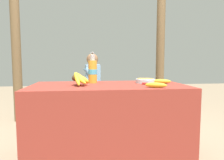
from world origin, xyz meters
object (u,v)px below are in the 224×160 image
object	(u,v)px
wooden_bench	(92,101)
seated_vendor	(89,84)
serving_bowl	(145,80)
knife	(149,84)
water_bottle	(93,71)
loose_banana_front	(156,85)
banana_bunch_green	(67,93)
loose_banana_side	(162,81)
support_post_far	(160,50)
support_post_near	(16,49)
banana_bunch_ripe	(79,78)

from	to	relation	value
wooden_bench	seated_vendor	size ratio (longest dim) A/B	1.33
seated_vendor	serving_bowl	bearing A→B (deg)	117.04
knife	seated_vendor	distance (m)	1.26
water_bottle	wooden_bench	world-z (taller)	water_bottle
loose_banana_front	water_bottle	bearing A→B (deg)	140.30
serving_bowl	wooden_bench	xyz separation A→B (m)	(-0.54, 1.00, -0.41)
banana_bunch_green	serving_bowl	bearing A→B (deg)	-47.94
loose_banana_side	support_post_far	world-z (taller)	support_post_far
banana_bunch_green	loose_banana_front	bearing A→B (deg)	-57.11
water_bottle	loose_banana_side	world-z (taller)	water_bottle
knife	support_post_near	bearing A→B (deg)	156.10
water_bottle	wooden_bench	distance (m)	1.07
loose_banana_front	seated_vendor	world-z (taller)	seated_vendor
banana_bunch_ripe	seated_vendor	size ratio (longest dim) A/B	0.27
wooden_bench	banana_bunch_green	size ratio (longest dim) A/B	5.34
water_bottle	loose_banana_front	world-z (taller)	water_bottle
banana_bunch_ripe	seated_vendor	bearing A→B (deg)	84.94
seated_vendor	support_post_near	xyz separation A→B (m)	(-1.13, 0.31, 0.54)
wooden_bench	support_post_far	world-z (taller)	support_post_far
serving_bowl	support_post_near	world-z (taller)	support_post_near
knife	support_post_near	distance (m)	2.25
knife	seated_vendor	size ratio (longest dim) A/B	0.18
water_bottle	loose_banana_front	bearing A→B (deg)	-39.70
support_post_near	support_post_far	bearing A→B (deg)	0.00
water_bottle	support_post_far	size ratio (longest dim) A/B	0.14
serving_bowl	water_bottle	world-z (taller)	water_bottle
banana_bunch_green	support_post_near	xyz separation A→B (m)	(-0.80, 0.27, 0.67)
loose_banana_side	support_post_far	xyz separation A→B (m)	(0.47, 1.35, 0.40)
loose_banana_front	loose_banana_side	distance (m)	0.34
serving_bowl	water_bottle	xyz separation A→B (m)	(-0.54, 0.06, 0.10)
loose_banana_front	wooden_bench	size ratio (longest dim) A/B	0.13
seated_vendor	loose_banana_side	bearing A→B (deg)	121.16
knife	seated_vendor	xyz separation A→B (m)	(-0.57, 1.11, -0.12)
loose_banana_side	knife	size ratio (longest dim) A/B	0.93
knife	banana_bunch_green	xyz separation A→B (m)	(-0.90, 1.15, -0.26)
loose_banana_front	banana_bunch_green	distance (m)	1.66
banana_bunch_ripe	banana_bunch_green	bearing A→B (deg)	101.51
water_bottle	banana_bunch_ripe	bearing A→B (deg)	-122.26
water_bottle	loose_banana_side	bearing A→B (deg)	-11.30
banana_bunch_green	wooden_bench	bearing A→B (deg)	-0.10
serving_bowl	support_post_near	bearing A→B (deg)	143.13
serving_bowl	water_bottle	size ratio (longest dim) A/B	0.62
loose_banana_front	knife	world-z (taller)	loose_banana_front
water_bottle	wooden_bench	size ratio (longest dim) A/B	0.22
knife	seated_vendor	bearing A→B (deg)	133.16
banana_bunch_ripe	loose_banana_side	world-z (taller)	banana_bunch_ripe
water_bottle	banana_bunch_green	bearing A→B (deg)	111.14
wooden_bench	loose_banana_side	bearing A→B (deg)	-57.39
knife	banana_bunch_ripe	bearing A→B (deg)	-164.24
knife	support_post_near	size ratio (longest dim) A/B	0.08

